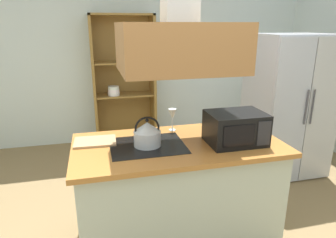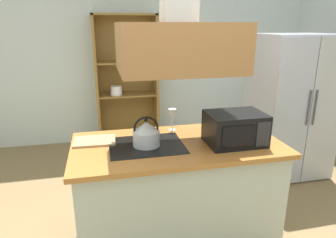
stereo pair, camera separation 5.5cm
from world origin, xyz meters
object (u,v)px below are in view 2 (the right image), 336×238
dish_cabinet (127,88)px  kettle (146,134)px  wine_glass_on_counter (172,115)px  cutting_board (95,141)px  refrigerator (290,106)px  microwave (235,128)px

dish_cabinet → kettle: bearing=-91.4°
dish_cabinet → wine_glass_on_counter: (0.23, -2.08, 0.16)m
cutting_board → wine_glass_on_counter: 0.73m
refrigerator → kettle: bearing=-154.6°
kettle → wine_glass_on_counter: (0.29, 0.31, 0.05)m
refrigerator → kettle: (-1.94, -0.92, 0.13)m
kettle → wine_glass_on_counter: size_ratio=1.19×
refrigerator → dish_cabinet: 2.39m
dish_cabinet → cutting_board: 2.27m
dish_cabinet → kettle: (-0.06, -2.39, 0.11)m
kettle → cutting_board: kettle is taller
wine_glass_on_counter → kettle: bearing=-133.1°
refrigerator → cutting_board: (-2.35, -0.75, 0.04)m
dish_cabinet → kettle: 2.40m
cutting_board → refrigerator: bearing=17.6°
microwave → dish_cabinet: bearing=104.7°
cutting_board → microwave: (1.13, -0.29, 0.12)m
refrigerator → wine_glass_on_counter: 1.77m
dish_cabinet → wine_glass_on_counter: size_ratio=9.66×
wine_glass_on_counter → microwave: bearing=-44.8°
kettle → cutting_board: size_ratio=0.72×
kettle → wine_glass_on_counter: bearing=46.9°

